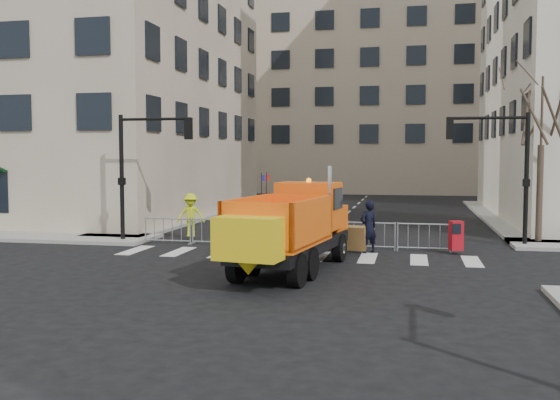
% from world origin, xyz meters
% --- Properties ---
extents(ground, '(120.00, 120.00, 0.00)m').
position_xyz_m(ground, '(0.00, 0.00, 0.00)').
color(ground, black).
rests_on(ground, ground).
extents(sidewalk_back, '(64.00, 5.00, 0.15)m').
position_xyz_m(sidewalk_back, '(0.00, 8.50, 0.07)').
color(sidewalk_back, gray).
rests_on(sidewalk_back, ground).
extents(building_left, '(24.00, 22.00, 26.00)m').
position_xyz_m(building_left, '(-20.00, 20.00, 13.00)').
color(building_left, tan).
rests_on(building_left, ground).
extents(building_far, '(30.00, 18.00, 24.00)m').
position_xyz_m(building_far, '(0.00, 52.00, 12.00)').
color(building_far, tan).
rests_on(building_far, ground).
extents(traffic_light_left, '(0.18, 0.18, 5.40)m').
position_xyz_m(traffic_light_left, '(-8.00, 7.50, 2.70)').
color(traffic_light_left, black).
rests_on(traffic_light_left, ground).
extents(traffic_light_right, '(0.18, 0.18, 5.40)m').
position_xyz_m(traffic_light_right, '(8.50, 9.50, 2.70)').
color(traffic_light_right, black).
rests_on(traffic_light_right, ground).
extents(crowd_barriers, '(12.60, 0.60, 1.10)m').
position_xyz_m(crowd_barriers, '(-0.75, 7.60, 0.55)').
color(crowd_barriers, '#9EA0A5').
rests_on(crowd_barriers, ground).
extents(street_tree, '(3.00, 3.00, 7.50)m').
position_xyz_m(street_tree, '(9.20, 10.50, 3.75)').
color(street_tree, '#382B21').
rests_on(street_tree, ground).
extents(plow_truck, '(3.59, 8.86, 3.35)m').
position_xyz_m(plow_truck, '(0.31, 2.21, 1.49)').
color(plow_truck, black).
rests_on(plow_truck, ground).
extents(cop_a, '(0.87, 0.84, 2.00)m').
position_xyz_m(cop_a, '(2.44, 6.68, 1.00)').
color(cop_a, black).
rests_on(cop_a, ground).
extents(cop_b, '(0.94, 0.77, 1.78)m').
position_xyz_m(cop_b, '(0.17, 7.00, 0.89)').
color(cop_b, black).
rests_on(cop_b, ground).
extents(cop_c, '(1.27, 1.08, 2.04)m').
position_xyz_m(cop_c, '(0.72, 7.00, 1.02)').
color(cop_c, black).
rests_on(cop_c, ground).
extents(worker, '(1.36, 0.99, 1.89)m').
position_xyz_m(worker, '(-5.46, 8.90, 1.10)').
color(worker, '#CCDF1A').
rests_on(worker, sidewalk_back).
extents(newspaper_box, '(0.55, 0.52, 1.10)m').
position_xyz_m(newspaper_box, '(5.66, 7.09, 0.70)').
color(newspaper_box, '#A80C18').
rests_on(newspaper_box, sidewalk_back).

